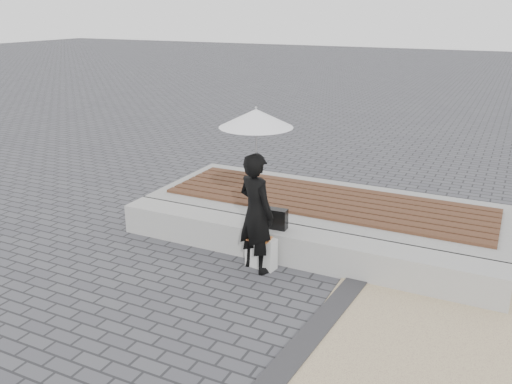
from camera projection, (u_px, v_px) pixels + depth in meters
ground at (234, 323)px, 5.49m from camera, size 80.00×80.00×0.00m
edging_band at (282, 370)px, 4.74m from camera, size 0.61×5.20×0.04m
seating_ledge at (295, 246)px, 6.78m from camera, size 5.00×0.45×0.40m
timber_platform at (326, 215)px, 7.80m from camera, size 5.00×2.00×0.40m
timber_decking at (327, 200)px, 7.73m from camera, size 4.60×1.40×0.04m
woman at (256, 213)px, 6.37m from camera, size 0.63×0.54×1.47m
parasol at (256, 118)px, 6.00m from camera, size 0.84×0.84×1.07m
handbag at (273, 218)px, 6.77m from camera, size 0.38×0.15×0.26m
canvas_tote at (261, 252)px, 6.60m from camera, size 0.40×0.21×0.40m
magazine at (259, 238)px, 6.49m from camera, size 0.30×0.23×0.01m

